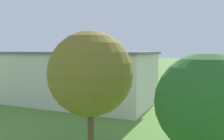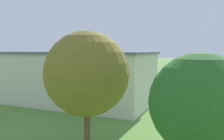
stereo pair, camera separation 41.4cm
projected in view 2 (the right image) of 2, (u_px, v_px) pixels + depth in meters
The scene contains 13 objects.
ground_plane at pixel (139, 81), 63.73m from camera, with size 400.00×400.00×0.00m, color #568438.
hangar at pixel (72, 77), 36.89m from camera, with size 24.79×12.03×7.82m.
biplane at pixel (122, 61), 63.50m from camera, with size 7.94×7.60×3.76m.
car_black at pixel (52, 84), 51.42m from camera, with size 2.23×4.43×1.51m.
car_blue at pixel (23, 83), 52.83m from camera, with size 2.06×3.95×1.70m.
car_red at pixel (7, 81), 56.26m from camera, with size 2.56×4.32×1.72m.
person_crossing_taxiway at pixel (130, 86), 47.46m from camera, with size 0.43×0.43×1.78m.
person_by_parked_cars at pixel (131, 86), 48.53m from camera, with size 0.52×0.52×1.72m.
person_beside_truck at pixel (95, 84), 51.04m from camera, with size 0.47×0.47×1.78m.
person_watching_takeoff at pixel (159, 88), 45.12m from camera, with size 0.51×0.51×1.71m.
person_walking_on_apron at pixel (161, 92), 41.08m from camera, with size 0.46×0.46×1.64m.
tree_near_perimeter_road at pixel (200, 104), 12.60m from camera, with size 5.40×5.40×7.93m.
tree_at_field_edge at pixel (87, 74), 18.20m from camera, with size 6.51×6.51×9.51m.
Camera 2 is at (-19.34, 60.68, 7.99)m, focal length 38.35 mm.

